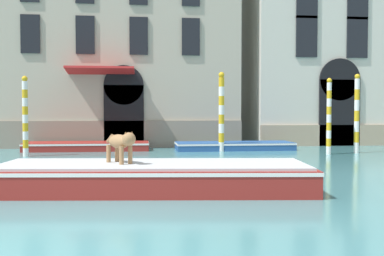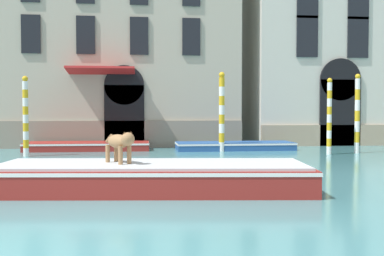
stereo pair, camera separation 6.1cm
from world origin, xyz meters
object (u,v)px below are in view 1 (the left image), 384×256
object	(u,v)px
boat_moored_near_palazzo	(88,146)
mooring_pole_1	(221,111)
dog_on_deck	(121,142)
mooring_pole_5	(357,113)
boat_foreground	(153,176)
mooring_pole_0	(25,116)
boat_moored_far	(234,146)
mooring_pole_2	(329,116)

from	to	relation	value
boat_moored_near_palazzo	mooring_pole_1	bearing A→B (deg)	-12.02
dog_on_deck	mooring_pole_5	world-z (taller)	mooring_pole_5
boat_foreground	dog_on_deck	bearing A→B (deg)	-175.19
mooring_pole_0	mooring_pole_1	distance (m)	8.29
mooring_pole_5	dog_on_deck	bearing A→B (deg)	-139.94
boat_moored_far	mooring_pole_2	distance (m)	4.58
boat_moored_far	mooring_pole_5	distance (m)	5.61
boat_moored_near_palazzo	boat_moored_far	world-z (taller)	boat_moored_near_palazzo
mooring_pole_2	boat_moored_near_palazzo	bearing A→B (deg)	163.31
boat_moored_near_palazzo	mooring_pole_5	world-z (taller)	mooring_pole_5
mooring_pole_2	mooring_pole_5	distance (m)	1.50
boat_foreground	mooring_pole_1	bearing A→B (deg)	76.70
dog_on_deck	boat_moored_near_palazzo	xyz separation A→B (m)	(-2.02, 10.82, -0.92)
mooring_pole_2	mooring_pole_5	world-z (taller)	mooring_pole_5
mooring_pole_2	mooring_pole_1	bearing A→B (deg)	156.86
mooring_pole_1	mooring_pole_5	bearing A→B (deg)	-13.75
dog_on_deck	boat_moored_near_palazzo	distance (m)	11.05
mooring_pole_0	mooring_pole_2	distance (m)	12.44
boat_foreground	boat_moored_near_palazzo	world-z (taller)	boat_foreground
boat_foreground	boat_moored_near_palazzo	size ratio (longest dim) A/B	1.31
boat_foreground	mooring_pole_1	world-z (taller)	mooring_pole_1
dog_on_deck	mooring_pole_1	world-z (taller)	mooring_pole_1
boat_foreground	mooring_pole_2	bearing A→B (deg)	51.49
mooring_pole_1	boat_foreground	bearing A→B (deg)	-109.00
dog_on_deck	mooring_pole_1	xyz separation A→B (m)	(4.02, 9.55, 0.68)
mooring_pole_0	mooring_pole_2	bearing A→B (deg)	-2.41
boat_moored_far	mooring_pole_1	xyz separation A→B (m)	(-0.75, -0.79, 1.61)
mooring_pole_2	boat_moored_far	bearing A→B (deg)	143.23
boat_moored_near_palazzo	boat_moored_far	size ratio (longest dim) A/B	1.02
mooring_pole_1	mooring_pole_5	distance (m)	5.85
boat_moored_near_palazzo	mooring_pole_2	xyz separation A→B (m)	(10.29, -3.09, 1.41)
boat_moored_near_palazzo	mooring_pole_0	bearing A→B (deg)	-130.00
mooring_pole_1	mooring_pole_2	world-z (taller)	mooring_pole_1
dog_on_deck	mooring_pole_2	world-z (taller)	mooring_pole_2
boat_foreground	mooring_pole_0	world-z (taller)	mooring_pole_0
boat_moored_near_palazzo	boat_foreground	bearing A→B (deg)	-75.88
dog_on_deck	boat_moored_near_palazzo	size ratio (longest dim) A/B	0.17
boat_foreground	dog_on_deck	distance (m)	1.07
boat_moored_far	mooring_pole_0	world-z (taller)	mooring_pole_0
mooring_pole_1	mooring_pole_5	xyz separation A→B (m)	(5.68, -1.39, -0.08)
boat_foreground	mooring_pole_5	distance (m)	12.22
boat_moored_far	boat_foreground	bearing A→B (deg)	-112.09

